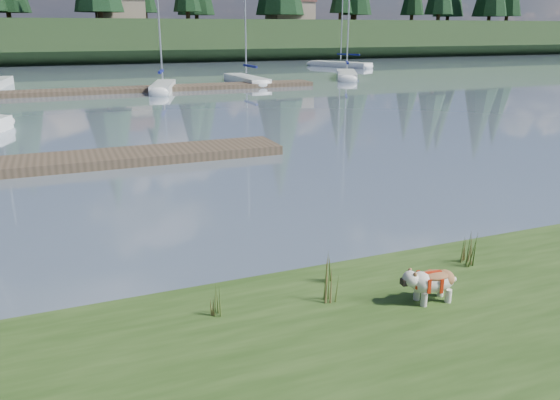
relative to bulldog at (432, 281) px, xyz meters
name	(u,v)px	position (x,y,z in m)	size (l,w,h in m)	color
ground	(106,93)	(-1.76, 33.26, -0.68)	(200.00, 200.00, 0.00)	gray
ridge	(76,41)	(-1.76, 76.26, 1.82)	(200.00, 20.00, 5.00)	#1D3117
bulldog	(432,281)	(0.00, 0.00, 0.00)	(0.88, 0.42, 0.53)	silver
dock_near	(32,165)	(-5.76, 12.26, -0.53)	(16.00, 2.00, 0.30)	#4C3D2C
dock_far	(136,89)	(0.24, 33.26, -0.53)	(26.00, 2.20, 0.30)	#4C3D2C
sailboat_bg_2	(164,86)	(2.20, 33.31, -0.35)	(2.99, 6.57, 9.89)	white
sailboat_bg_3	(244,79)	(9.15, 36.54, -0.35)	(1.70, 7.81, 11.46)	white
sailboat_bg_4	(346,74)	(19.10, 37.73, -0.35)	(4.92, 7.73, 11.62)	white
sailboat_bg_5	(335,64)	(24.80, 50.84, -0.36)	(5.19, 8.34, 12.04)	white
weed_0	(330,282)	(-1.37, 0.57, -0.04)	(0.17, 0.14, 0.69)	#475B23
weed_1	(330,267)	(-1.07, 1.16, -0.09)	(0.17, 0.14, 0.56)	#475B23
weed_2	(469,251)	(1.32, 0.77, -0.04)	(0.17, 0.14, 0.69)	#475B23
weed_3	(217,301)	(-3.02, 0.78, -0.12)	(0.17, 0.14, 0.51)	#475B23
weed_4	(465,251)	(1.40, 0.96, -0.13)	(0.17, 0.14, 0.48)	#475B23
mud_lip	(278,290)	(-1.76, 1.66, -0.61)	(60.00, 0.50, 0.14)	#33281C
house_1	(120,4)	(4.24, 74.26, 6.63)	(6.30, 5.30, 4.65)	gray
house_2	(290,6)	(28.24, 72.26, 6.63)	(6.30, 5.30, 4.65)	gray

